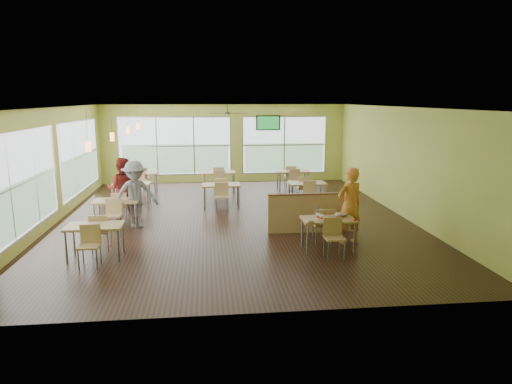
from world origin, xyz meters
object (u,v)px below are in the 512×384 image
(man_plaid, at_px, (350,206))
(food_basket, at_px, (341,215))
(half_wall_divider, at_px, (313,212))
(main_table, at_px, (328,223))

(man_plaid, xyz_separation_m, food_basket, (-0.29, -0.29, -0.14))
(half_wall_divider, distance_m, food_basket, 1.38)
(main_table, bearing_deg, half_wall_divider, 90.00)
(main_table, distance_m, food_basket, 0.40)
(food_basket, bearing_deg, main_table, -157.95)
(main_table, distance_m, man_plaid, 0.82)
(man_plaid, distance_m, food_basket, 0.44)
(main_table, height_order, half_wall_divider, half_wall_divider)
(half_wall_divider, bearing_deg, food_basket, -75.34)
(half_wall_divider, bearing_deg, man_plaid, -58.18)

